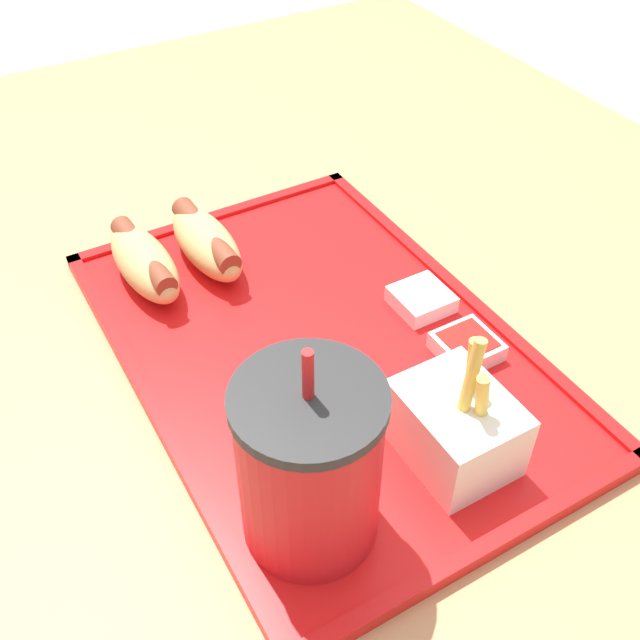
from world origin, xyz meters
TOP-DOWN VIEW (x-y plane):
  - dining_table at (0.00, 0.00)m, footprint 1.49×1.07m
  - food_tray at (0.04, 0.03)m, footprint 0.46×0.31m
  - soda_cup at (-0.11, 0.12)m, footprint 0.10×0.10m
  - hot_dog_far at (0.19, 0.12)m, footprint 0.12×0.05m
  - hot_dog_near at (0.19, 0.06)m, footprint 0.12×0.05m
  - fries_carton at (-0.11, -0.00)m, footprint 0.09×0.07m
  - sauce_cup_mayo at (0.03, -0.08)m, footprint 0.05×0.05m
  - sauce_cup_ketchup at (-0.03, -0.08)m, footprint 0.05×0.05m

SIDE VIEW (x-z plane):
  - dining_table at x=0.00m, z-range 0.00..0.76m
  - food_tray at x=0.04m, z-range 0.76..0.78m
  - sauce_cup_mayo at x=0.03m, z-range 0.77..0.79m
  - sauce_cup_ketchup at x=-0.03m, z-range 0.77..0.79m
  - hot_dog_far at x=0.19m, z-range 0.77..0.82m
  - hot_dog_near at x=0.19m, z-range 0.78..0.82m
  - fries_carton at x=-0.11m, z-range 0.75..0.86m
  - soda_cup at x=-0.11m, z-range 0.76..0.92m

